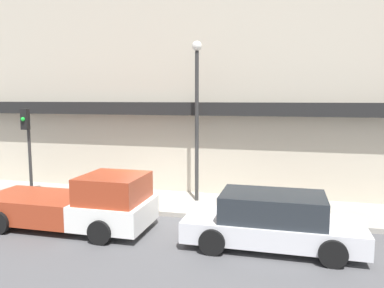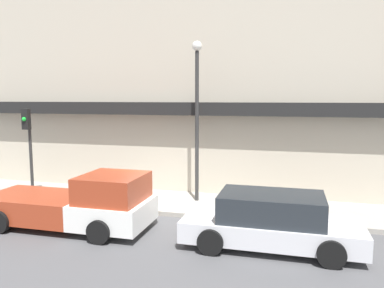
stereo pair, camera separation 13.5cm
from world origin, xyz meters
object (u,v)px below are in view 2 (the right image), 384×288
at_px(pickup_truck, 78,204).
at_px(parked_car, 271,221).
at_px(fire_hydrant, 306,204).
at_px(traffic_light, 28,136).
at_px(street_lamp, 197,103).

distance_m(pickup_truck, parked_car, 5.82).
distance_m(pickup_truck, fire_hydrant, 7.28).
bearing_deg(parked_car, pickup_truck, -179.70).
bearing_deg(pickup_truck, traffic_light, 145.43).
distance_m(fire_hydrant, street_lamp, 5.15).
height_order(pickup_truck, fire_hydrant, pickup_truck).
relative_size(fire_hydrant, traffic_light, 0.22).
relative_size(pickup_truck, street_lamp, 0.90).
height_order(pickup_truck, street_lamp, street_lamp).
height_order(parked_car, street_lamp, street_lamp).
bearing_deg(street_lamp, parked_car, -49.60).
bearing_deg(traffic_light, pickup_truck, -33.65).
height_order(parked_car, fire_hydrant, parked_car).
height_order(pickup_truck, traffic_light, traffic_light).
xyz_separation_m(pickup_truck, street_lamp, (2.91, 3.42, 3.04)).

